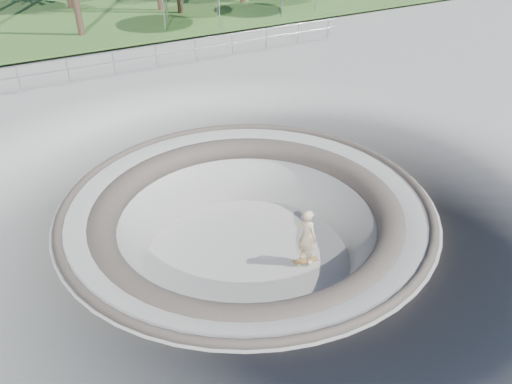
# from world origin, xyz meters

# --- Properties ---
(ground) EXTENTS (180.00, 180.00, 0.00)m
(ground) POSITION_xyz_m (0.00, 0.00, 0.00)
(ground) COLOR gray
(ground) RESTS_ON ground
(skate_bowl) EXTENTS (14.00, 14.00, 4.10)m
(skate_bowl) POSITION_xyz_m (0.00, 0.00, -1.83)
(skate_bowl) COLOR gray
(skate_bowl) RESTS_ON ground
(distant_hills) EXTENTS (103.20, 45.00, 28.60)m
(distant_hills) POSITION_xyz_m (3.78, 57.17, -7.02)
(distant_hills) COLOR brown
(distant_hills) RESTS_ON ground
(safety_railing) EXTENTS (25.00, 0.06, 1.03)m
(safety_railing) POSITION_xyz_m (0.00, 12.00, 0.69)
(safety_railing) COLOR #97989F
(safety_railing) RESTS_ON ground
(skateboard) EXTENTS (0.76, 0.37, 0.08)m
(skateboard) POSITION_xyz_m (1.31, -1.13, -1.84)
(skateboard) COLOR olive
(skateboard) RESTS_ON ground
(skater) EXTENTS (0.52, 0.69, 1.73)m
(skater) POSITION_xyz_m (1.31, -1.13, -0.96)
(skater) COLOR beige
(skater) RESTS_ON skateboard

